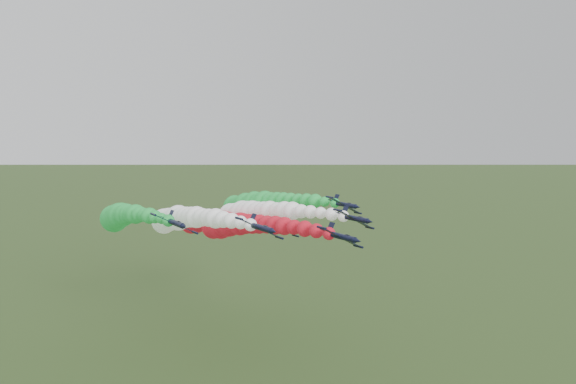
# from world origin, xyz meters

# --- Properties ---
(jet_lead) EXTENTS (12.80, 69.74, 12.71)m
(jet_lead) POSITION_xyz_m (3.18, 37.44, 32.75)
(jet_lead) COLOR black
(jet_lead) RESTS_ON ground
(jet_inner_left) EXTENTS (12.90, 69.84, 12.81)m
(jet_inner_left) POSITION_xyz_m (-7.69, 43.49, 34.30)
(jet_inner_left) COLOR black
(jet_inner_left) RESTS_ON ground
(jet_inner_right) EXTENTS (13.10, 70.04, 13.00)m
(jet_inner_right) POSITION_xyz_m (11.63, 45.19, 34.00)
(jet_inner_right) COLOR black
(jet_inner_right) RESTS_ON ground
(jet_outer_left) EXTENTS (13.34, 70.29, 13.25)m
(jet_outer_left) POSITION_xyz_m (-16.88, 58.69, 33.73)
(jet_outer_left) COLOR black
(jet_outer_left) RESTS_ON ground
(jet_outer_right) EXTENTS (13.12, 70.06, 13.03)m
(jet_outer_right) POSITION_xyz_m (19.11, 57.21, 34.72)
(jet_outer_right) COLOR black
(jet_outer_right) RESTS_ON ground
(jet_trail) EXTENTS (13.12, 70.06, 13.03)m
(jet_trail) POSITION_xyz_m (7.44, 63.65, 30.04)
(jet_trail) COLOR black
(jet_trail) RESTS_ON ground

